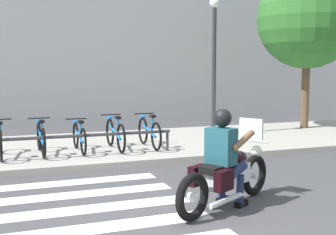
{
  "coord_description": "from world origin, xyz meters",
  "views": [
    {
      "loc": [
        -1.99,
        -5.39,
        2.01
      ],
      "look_at": [
        1.08,
        2.79,
        1.04
      ],
      "focal_mm": 47.46,
      "sensor_mm": 36.0,
      "label": 1
    }
  ],
  "objects": [
    {
      "name": "crosswalk_stripe_3",
      "position": [
        -0.77,
        0.8,
        0.0
      ],
      "size": [
        2.8,
        0.4,
        0.01
      ],
      "primitive_type": "cube",
      "color": "white",
      "rests_on": "ground"
    },
    {
      "name": "street_lamp",
      "position": [
        3.53,
        5.71,
        2.41
      ],
      "size": [
        0.28,
        0.28,
        3.92
      ],
      "color": "#2D2D33",
      "rests_on": "ground"
    },
    {
      "name": "bicycle_0",
      "position": [
        -2.05,
        4.48,
        0.51
      ],
      "size": [
        0.48,
        1.69,
        0.78
      ],
      "color": "black",
      "rests_on": "sidewalk"
    },
    {
      "name": "bicycle_3",
      "position": [
        0.42,
        4.48,
        0.51
      ],
      "size": [
        0.48,
        1.69,
        0.8
      ],
      "color": "black",
      "rests_on": "sidewalk"
    },
    {
      "name": "ground_plane",
      "position": [
        0.0,
        0.0,
        0.0
      ],
      "size": [
        48.0,
        48.0,
        0.0
      ],
      "primitive_type": "plane",
      "color": "#424244"
    },
    {
      "name": "bicycle_4",
      "position": [
        1.24,
        4.48,
        0.51
      ],
      "size": [
        0.48,
        1.63,
        0.79
      ],
      "color": "black",
      "rests_on": "sidewalk"
    },
    {
      "name": "crosswalk_stripe_5",
      "position": [
        -0.77,
        2.4,
        0.0
      ],
      "size": [
        2.8,
        0.4,
        0.01
      ],
      "primitive_type": "cube",
      "color": "white",
      "rests_on": "ground"
    },
    {
      "name": "bicycle_2",
      "position": [
        -0.4,
        4.48,
        0.49
      ],
      "size": [
        0.48,
        1.57,
        0.73
      ],
      "color": "black",
      "rests_on": "sidewalk"
    },
    {
      "name": "crosswalk_stripe_2",
      "position": [
        -0.77,
        0.0,
        0.0
      ],
      "size": [
        2.8,
        0.4,
        0.01
      ],
      "primitive_type": "cube",
      "color": "white",
      "rests_on": "ground"
    },
    {
      "name": "tree_near_rack",
      "position": [
        6.92,
        6.11,
        3.53
      ],
      "size": [
        3.1,
        3.1,
        5.09
      ],
      "color": "brown",
      "rests_on": "ground"
    },
    {
      "name": "building_backdrop",
      "position": [
        0.0,
        11.01,
        4.42
      ],
      "size": [
        24.0,
        1.2,
        8.85
      ],
      "primitive_type": "cube",
      "color": "#AEAEAE",
      "rests_on": "ground"
    },
    {
      "name": "rider",
      "position": [
        0.96,
        0.18,
        0.83
      ],
      "size": [
        0.77,
        0.71,
        1.45
      ],
      "color": "#1E4C59",
      "rests_on": "ground"
    },
    {
      "name": "crosswalk_stripe_4",
      "position": [
        -0.77,
        1.6,
        0.0
      ],
      "size": [
        2.8,
        0.4,
        0.01
      ],
      "primitive_type": "cube",
      "color": "white",
      "rests_on": "ground"
    },
    {
      "name": "sidewalk",
      "position": [
        0.0,
        5.31,
        0.07
      ],
      "size": [
        24.0,
        4.4,
        0.15
      ],
      "primitive_type": "cube",
      "color": "#A8A399",
      "rests_on": "ground"
    },
    {
      "name": "bicycle_1",
      "position": [
        -1.23,
        4.48,
        0.5
      ],
      "size": [
        0.48,
        1.65,
        0.78
      ],
      "color": "black",
      "rests_on": "sidewalk"
    },
    {
      "name": "motorcycle",
      "position": [
        1.03,
        0.22,
        0.46
      ],
      "size": [
        2.04,
        1.19,
        1.24
      ],
      "color": "black",
      "rests_on": "ground"
    },
    {
      "name": "bike_rack",
      "position": [
        -0.4,
        3.93,
        0.57
      ],
      "size": [
        3.89,
        0.07,
        0.49
      ],
      "color": "#333338",
      "rests_on": "sidewalk"
    }
  ]
}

